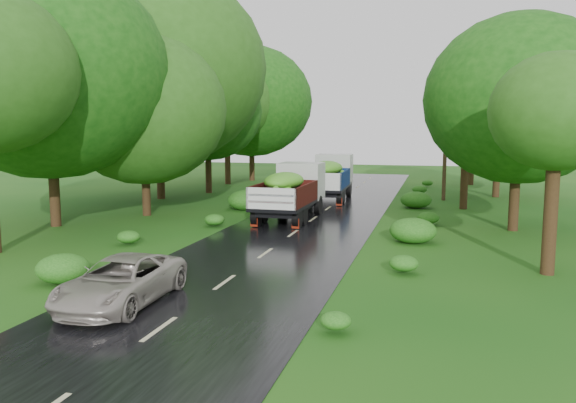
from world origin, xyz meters
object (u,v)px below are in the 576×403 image
(truck_near, at_px, (292,188))
(utility_pole, at_px, (446,130))
(truck_far, at_px, (330,175))
(car, at_px, (121,281))

(truck_near, distance_m, utility_pole, 12.45)
(truck_near, bearing_deg, truck_far, 87.59)
(car, relative_size, utility_pole, 0.50)
(truck_far, bearing_deg, car, -95.14)
(truck_far, bearing_deg, truck_near, -95.21)
(car, height_order, utility_pole, utility_pole)
(truck_near, height_order, car, truck_near)
(truck_near, xyz_separation_m, utility_pole, (7.41, 9.57, 2.91))
(truck_far, height_order, car, truck_far)
(truck_near, xyz_separation_m, car, (-0.72, -14.53, -0.91))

